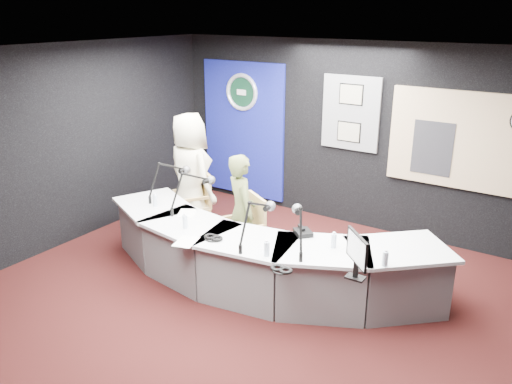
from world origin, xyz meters
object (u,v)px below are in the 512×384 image
Objects in this scene: armchair_right at (242,229)px; person_woman at (241,212)px; person_man at (190,175)px; armchair_left at (192,202)px; broadcast_desk at (255,256)px.

person_woman reaches higher than armchair_right.
person_woman is (1.23, -0.46, -0.15)m from person_man.
person_woman is (1.23, -0.46, 0.26)m from armchair_left.
armchair_left is 0.95× the size of armchair_right.
person_woman is at bearing 0.00° from armchair_right.
armchair_left is at bearing 15.02° from person_woman.
broadcast_desk is 4.47× the size of armchair_left.
armchair_left is 1.34m from person_woman.
person_man reaches higher than person_woman.
armchair_right is at bearing 175.91° from person_man.
armchair_right is at bearing 144.30° from broadcast_desk.
broadcast_desk is at bearing 9.22° from armchair_left.
broadcast_desk is 4.23× the size of armchair_right.
armchair_right is 1.37m from person_man.
person_man reaches higher than armchair_left.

